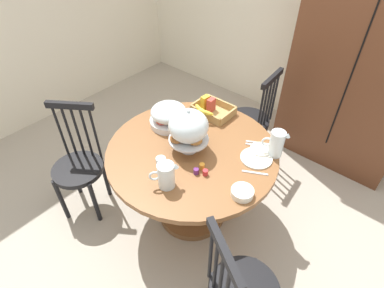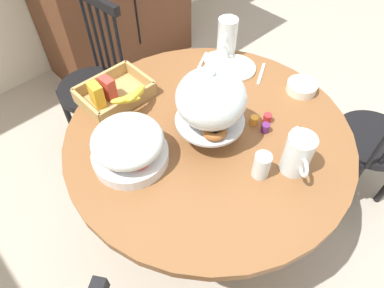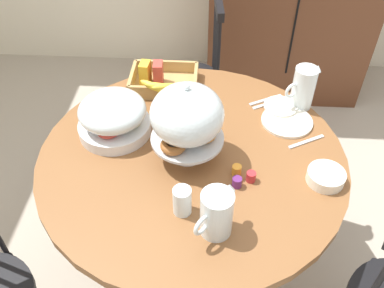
{
  "view_description": "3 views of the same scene",
  "coord_description": "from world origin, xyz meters",
  "views": [
    {
      "loc": [
        0.93,
        -1.31,
        2.2
      ],
      "look_at": [
        -0.14,
        -0.08,
        0.79
      ],
      "focal_mm": 28.86,
      "sensor_mm": 36.0,
      "label": 1
    },
    {
      "loc": [
        -0.86,
        -0.73,
        1.82
      ],
      "look_at": [
        -0.24,
        -0.08,
        0.74
      ],
      "focal_mm": 31.92,
      "sensor_mm": 36.0,
      "label": 2
    },
    {
      "loc": [
        -0.07,
        -1.24,
        1.89
      ],
      "look_at": [
        -0.14,
        -0.08,
        0.79
      ],
      "focal_mm": 38.39,
      "sensor_mm": 36.0,
      "label": 3
    }
  ],
  "objects": [
    {
      "name": "milk_pitcher",
      "position": [
        -0.04,
        -0.44,
        0.82
      ],
      "size": [
        0.14,
        0.16,
        0.18
      ],
      "color": "silver",
      "rests_on": "dining_table"
    },
    {
      "name": "orange_juice_pitcher",
      "position": [
        0.33,
        0.26,
        0.83
      ],
      "size": [
        0.16,
        0.12,
        0.19
      ],
      "color": "silver",
      "rests_on": "dining_table"
    },
    {
      "name": "cereal_bowl",
      "position": [
        0.36,
        -0.19,
        0.76
      ],
      "size": [
        0.14,
        0.14,
        0.04
      ],
      "primitive_type": "cylinder",
      "color": "white",
      "rests_on": "dining_table"
    },
    {
      "name": "table_knife",
      "position": [
        0.19,
        0.26,
        0.74
      ],
      "size": [
        0.16,
        0.09,
        0.01
      ],
      "primitive_type": "cube",
      "rotation": [
        0.0,
        0.0,
        6.78
      ],
      "color": "silver",
      "rests_on": "dining_table"
    },
    {
      "name": "cereal_basket",
      "position": [
        -0.31,
        0.36,
        0.78
      ],
      "size": [
        0.32,
        0.3,
        0.12
      ],
      "color": "tan",
      "rests_on": "dining_table"
    },
    {
      "name": "ground_plane",
      "position": [
        0.0,
        0.0,
        0.0
      ],
      "size": [
        10.0,
        10.0,
        0.0
      ],
      "primitive_type": "plane",
      "color": "#A89E8E"
    },
    {
      "name": "jam_jar_grape",
      "position": [
        0.04,
        -0.24,
        0.76
      ],
      "size": [
        0.04,
        0.04,
        0.04
      ],
      "primitive_type": "cylinder",
      "color": "#5B2366",
      "rests_on": "dining_table"
    },
    {
      "name": "china_plate_large",
      "position": [
        0.26,
        0.14,
        0.75
      ],
      "size": [
        0.22,
        0.22,
        0.01
      ],
      "primitive_type": "cylinder",
      "color": "white",
      "rests_on": "dining_table"
    },
    {
      "name": "jam_jar_apricot",
      "position": [
        0.04,
        -0.18,
        0.76
      ],
      "size": [
        0.04,
        0.04,
        0.04
      ],
      "primitive_type": "cylinder",
      "color": "orange",
      "rests_on": "dining_table"
    },
    {
      "name": "soup_spoon",
      "position": [
        0.33,
        0.02,
        0.74
      ],
      "size": [
        0.16,
        0.09,
        0.01
      ],
      "primitive_type": "cube",
      "rotation": [
        0.0,
        0.0,
        6.78
      ],
      "color": "silver",
      "rests_on": "dining_table"
    },
    {
      "name": "dining_table",
      "position": [
        -0.14,
        -0.08,
        0.53
      ],
      "size": [
        1.22,
        1.22,
        0.74
      ],
      "color": "brown",
      "rests_on": "ground_plane"
    },
    {
      "name": "windsor_chair_facing_door",
      "position": [
        -0.19,
        0.83,
        0.45
      ],
      "size": [
        0.4,
        0.4,
        0.97
      ],
      "color": "black",
      "rests_on": "ground_plane"
    },
    {
      "name": "china_plate_small",
      "position": [
        0.24,
        0.23,
        0.76
      ],
      "size": [
        0.15,
        0.15,
        0.01
      ],
      "primitive_type": "cylinder",
      "color": "white",
      "rests_on": "china_plate_large"
    },
    {
      "name": "fruit_platter_covered",
      "position": [
        -0.47,
        0.03,
        0.83
      ],
      "size": [
        0.3,
        0.3,
        0.18
      ],
      "color": "silver",
      "rests_on": "dining_table"
    },
    {
      "name": "windsor_chair_by_cabinet",
      "position": [
        0.64,
        -0.56,
        0.45
      ],
      "size": [
        0.45,
        0.45,
        0.97
      ],
      "color": "black",
      "rests_on": "ground_plane"
    },
    {
      "name": "pastry_stand_with_dome",
      "position": [
        -0.15,
        -0.09,
        0.94
      ],
      "size": [
        0.28,
        0.28,
        0.34
      ],
      "color": "silver",
      "rests_on": "dining_table"
    },
    {
      "name": "drinking_glass",
      "position": [
        -0.15,
        -0.36,
        0.8
      ],
      "size": [
        0.06,
        0.06,
        0.11
      ],
      "primitive_type": "cylinder",
      "color": "silver",
      "rests_on": "dining_table"
    },
    {
      "name": "jam_jar_strawberry",
      "position": [
        0.09,
        -0.21,
        0.76
      ],
      "size": [
        0.04,
        0.04,
        0.04
      ],
      "primitive_type": "cylinder",
      "color": "#B7282D",
      "rests_on": "dining_table"
    },
    {
      "name": "dinner_fork",
      "position": [
        0.18,
        0.29,
        0.74
      ],
      "size": [
        0.16,
        0.09,
        0.01
      ],
      "primitive_type": "cube",
      "rotation": [
        0.0,
        0.0,
        6.78
      ],
      "color": "silver",
      "rests_on": "dining_table"
    }
  ]
}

